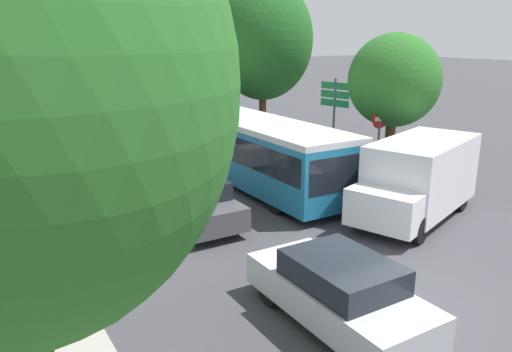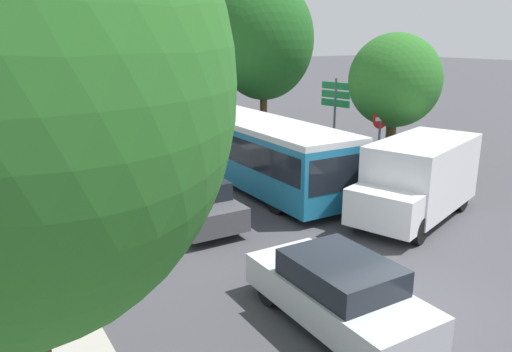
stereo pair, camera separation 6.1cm
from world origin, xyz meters
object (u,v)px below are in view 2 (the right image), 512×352
(queued_car_silver, at_px, (337,291))
(tree_right_near, at_px, (395,81))
(traffic_light, at_px, (205,127))
(queued_car_green, at_px, (79,130))
(direction_sign_post, at_px, (335,104))
(queued_car_white, at_px, (122,157))
(articulated_bus, at_px, (213,132))
(tree_right_mid, at_px, (264,43))
(city_bus_rear, at_px, (23,84))
(queued_car_graphite, at_px, (191,200))
(queued_car_tan, at_px, (53,114))
(white_van, at_px, (419,177))
(tree_left_near, at_px, (0,86))
(no_entry_sign, at_px, (379,136))

(queued_car_silver, xyz_separation_m, tree_right_near, (7.88, 6.36, 2.99))
(traffic_light, xyz_separation_m, tree_right_near, (6.84, -1.23, 1.18))
(queued_car_silver, distance_m, queued_car_green, 18.58)
(direction_sign_post, bearing_deg, queued_car_white, -31.46)
(articulated_bus, distance_m, tree_right_mid, 6.27)
(city_bus_rear, height_order, queued_car_graphite, city_bus_rear)
(tree_right_near, bearing_deg, queued_car_graphite, -179.02)
(queued_car_tan, relative_size, white_van, 0.83)
(tree_left_near, height_order, tree_right_mid, tree_right_mid)
(white_van, relative_size, tree_right_mid, 0.67)
(city_bus_rear, height_order, queued_car_tan, city_bus_rear)
(queued_car_silver, relative_size, tree_right_mid, 0.49)
(traffic_light, distance_m, tree_right_near, 7.05)
(queued_car_graphite, distance_m, tree_right_near, 8.54)
(white_van, xyz_separation_m, tree_left_near, (-10.89, -3.54, 3.47))
(queued_car_silver, xyz_separation_m, queued_car_tan, (-0.45, 24.99, 0.10))
(white_van, relative_size, tree_left_near, 0.71)
(city_bus_rear, distance_m, no_entry_sign, 34.12)
(queued_car_graphite, relative_size, tree_right_mid, 0.50)
(white_van, xyz_separation_m, tree_right_mid, (2.08, 11.68, 3.64))
(queued_car_green, height_order, queued_car_tan, queued_car_green)
(tree_left_near, bearing_deg, queued_car_silver, 3.95)
(direction_sign_post, relative_size, tree_right_mid, 0.45)
(city_bus_rear, height_order, traffic_light, traffic_light)
(city_bus_rear, bearing_deg, articulated_bus, -174.10)
(queued_car_tan, relative_size, tree_left_near, 0.59)
(articulated_bus, xyz_separation_m, no_entry_sign, (3.41, -5.98, 0.50))
(queued_car_white, distance_m, traffic_light, 4.97)
(articulated_bus, bearing_deg, queued_car_graphite, -31.84)
(direction_sign_post, bearing_deg, tree_right_near, 85.62)
(queued_car_graphite, height_order, queued_car_green, queued_car_green)
(white_van, distance_m, traffic_light, 6.58)
(articulated_bus, height_order, traffic_light, traffic_light)
(queued_car_graphite, bearing_deg, queued_car_tan, 1.43)
(queued_car_green, distance_m, tree_right_near, 15.06)
(queued_car_white, xyz_separation_m, queued_car_green, (-0.12, 6.53, 0.01))
(articulated_bus, distance_m, queued_car_tan, 13.63)
(queued_car_silver, distance_m, queued_car_tan, 25.00)
(white_van, bearing_deg, direction_sign_post, -125.63)
(queued_car_white, bearing_deg, no_entry_sign, -129.46)
(queued_car_white, bearing_deg, city_bus_rear, 0.20)
(no_entry_sign, bearing_deg, queued_car_silver, -49.20)
(queued_car_silver, xyz_separation_m, direction_sign_post, (7.56, 9.11, 1.89))
(no_entry_sign, bearing_deg, queued_car_graphite, -91.82)
(tree_left_near, distance_m, tree_right_near, 14.67)
(city_bus_rear, distance_m, traffic_light, 31.81)
(queued_car_graphite, bearing_deg, traffic_light, -39.76)
(city_bus_rear, xyz_separation_m, tree_right_near, (8.09, -33.00, 2.30))
(direction_sign_post, bearing_deg, articulated_bus, -46.34)
(articulated_bus, bearing_deg, queued_car_tan, -162.46)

